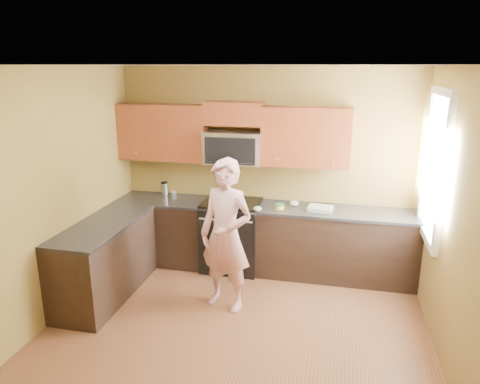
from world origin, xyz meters
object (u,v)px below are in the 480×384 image
(microwave, at_px, (234,163))
(butter_tub, at_px, (279,209))
(frying_pan, at_px, (225,202))
(travel_mug, at_px, (165,195))
(woman, at_px, (226,235))
(stove, at_px, (232,235))

(microwave, distance_m, butter_tub, 0.87)
(microwave, xyz_separation_m, frying_pan, (-0.08, -0.18, -0.50))
(butter_tub, height_order, travel_mug, travel_mug)
(butter_tub, relative_size, travel_mug, 0.61)
(woman, xyz_separation_m, travel_mug, (-1.21, 1.20, 0.05))
(travel_mug, bearing_deg, butter_tub, -9.30)
(woman, distance_m, butter_tub, 1.04)
(microwave, height_order, frying_pan, microwave)
(stove, height_order, travel_mug, travel_mug)
(microwave, xyz_separation_m, woman, (0.18, -1.14, -0.58))
(travel_mug, bearing_deg, stove, -10.42)
(travel_mug, bearing_deg, frying_pan, -14.64)
(woman, xyz_separation_m, frying_pan, (-0.26, 0.95, 0.08))
(microwave, bearing_deg, frying_pan, -113.24)
(stove, distance_m, butter_tub, 0.80)
(microwave, distance_m, travel_mug, 1.15)
(stove, xyz_separation_m, frying_pan, (-0.08, -0.06, 0.47))
(microwave, height_order, butter_tub, microwave)
(stove, distance_m, woman, 1.10)
(woman, bearing_deg, travel_mug, 152.69)
(frying_pan, bearing_deg, woman, -62.81)
(stove, bearing_deg, microwave, 90.00)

